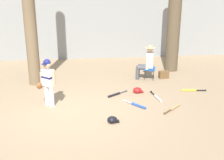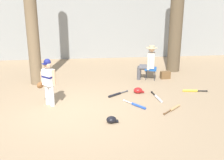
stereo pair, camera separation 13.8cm
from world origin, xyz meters
TOP-DOWN VIEW (x-y plane):
  - ground_plane at (0.00, 0.00)m, footprint 60.00×60.00m
  - concrete_back_wall at (0.00, 5.98)m, footprint 18.00×0.36m
  - tree_behind_spectator at (3.68, 3.49)m, footprint 0.83×0.83m
  - young_ballplayer at (-0.73, 0.51)m, footprint 0.58×0.43m
  - folding_stool at (2.55, 2.49)m, footprint 0.49×0.49m
  - seated_spectator at (2.45, 2.51)m, footprint 0.68×0.53m
  - handbag_beside_stool at (3.09, 2.51)m, footprint 0.36×0.21m
  - bat_aluminum_silver at (2.33, 0.64)m, footprint 0.16×0.80m
  - bat_wood_tan at (2.57, -0.12)m, footprint 0.61×0.57m
  - bat_blue_youth at (1.63, 0.17)m, footprint 0.54×0.66m
  - bat_black_composite at (1.16, 1.04)m, footprint 0.66×0.49m
  - bat_yellow_trainer at (3.54, 1.12)m, footprint 0.76×0.17m
  - batting_helmet_black at (0.85, -0.71)m, footprint 0.29×0.22m
  - batting_helmet_red at (1.86, 1.19)m, footprint 0.32×0.24m

SIDE VIEW (x-z plane):
  - ground_plane at x=0.00m, z-range 0.00..0.00m
  - bat_blue_youth at x=1.63m, z-range 0.00..0.07m
  - bat_aluminum_silver at x=2.33m, z-range 0.00..0.07m
  - bat_black_composite at x=1.16m, z-range 0.00..0.07m
  - bat_yellow_trainer at x=3.54m, z-range 0.00..0.07m
  - bat_wood_tan at x=2.57m, z-range 0.00..0.07m
  - batting_helmet_black at x=0.85m, z-range -0.01..0.16m
  - batting_helmet_red at x=1.86m, z-range -0.01..0.17m
  - handbag_beside_stool at x=3.09m, z-range 0.00..0.26m
  - folding_stool at x=2.55m, z-range 0.16..0.57m
  - seated_spectator at x=2.45m, z-range 0.04..1.24m
  - young_ballplayer at x=-0.73m, z-range 0.09..1.40m
  - concrete_back_wall at x=0.00m, z-range 0.00..3.06m
  - tree_behind_spectator at x=3.68m, z-range -0.43..4.47m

